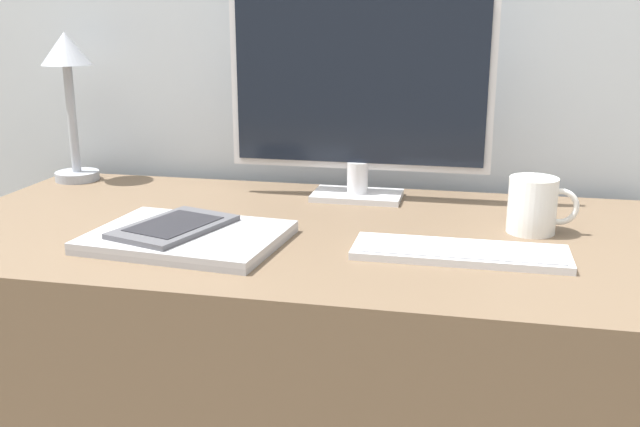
{
  "coord_description": "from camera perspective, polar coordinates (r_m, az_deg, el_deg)",
  "views": [
    {
      "loc": [
        0.29,
        -1.0,
        1.12
      ],
      "look_at": [
        0.05,
        0.06,
        0.81
      ],
      "focal_mm": 40.0,
      "sensor_mm": 36.0,
      "label": 1
    }
  ],
  "objects": [
    {
      "name": "desk",
      "position": [
        1.42,
        -1.28,
        -15.83
      ],
      "size": [
        1.33,
        0.67,
        0.75
      ],
      "color": "brown",
      "rests_on": "ground_plane"
    },
    {
      "name": "monitor",
      "position": [
        1.43,
        3.14,
        9.73
      ],
      "size": [
        0.53,
        0.11,
        0.41
      ],
      "color": "silver",
      "rests_on": "desk"
    },
    {
      "name": "keyboard",
      "position": [
        1.14,
        11.13,
        -3.03
      ],
      "size": [
        0.34,
        0.11,
        0.01
      ],
      "color": "silver",
      "rests_on": "desk"
    },
    {
      "name": "laptop",
      "position": [
        1.2,
        -10.54,
        -1.87
      ],
      "size": [
        0.33,
        0.26,
        0.02
      ],
      "color": "#A3A3A8",
      "rests_on": "desk"
    },
    {
      "name": "ereader",
      "position": [
        1.21,
        -11.59,
        -1.03
      ],
      "size": [
        0.18,
        0.23,
        0.01
      ],
      "color": "#4C4C51",
      "rests_on": "laptop"
    },
    {
      "name": "desk_lamp",
      "position": [
        1.69,
        -19.51,
        10.26
      ],
      "size": [
        0.11,
        0.11,
        0.33
      ],
      "color": "#999EA8",
      "rests_on": "desk"
    },
    {
      "name": "coffee_mug",
      "position": [
        1.28,
        16.73,
        0.63
      ],
      "size": [
        0.12,
        0.08,
        0.1
      ],
      "color": "white",
      "rests_on": "desk"
    }
  ]
}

